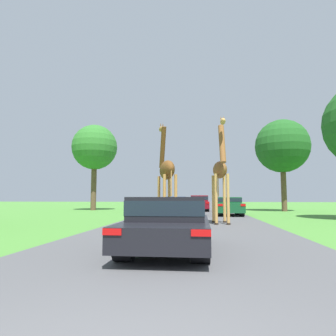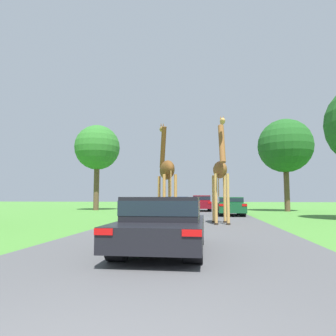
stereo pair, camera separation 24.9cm
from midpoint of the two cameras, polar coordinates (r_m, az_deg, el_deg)
road at (r=31.73m, az=5.09°, el=-7.92°), size 7.78×120.00×0.00m
giraffe_near_road at (r=15.51m, az=-0.76°, el=-0.52°), size 1.36×2.98×5.54m
giraffe_companion at (r=15.29m, az=9.47°, el=-0.55°), size 0.85×2.58×5.18m
car_lead_maroon at (r=7.53m, az=-0.90°, el=-10.24°), size 1.96×4.18×1.33m
car_queue_right at (r=25.08m, az=1.13°, el=-6.91°), size 1.89×4.00×1.36m
car_queue_left at (r=28.99m, az=5.77°, el=-6.60°), size 1.78×3.93×1.48m
car_far_ahead at (r=22.40m, az=11.22°, el=-7.04°), size 1.82×3.98×1.32m
tree_left_edge at (r=30.48m, az=20.71°, el=3.87°), size 5.05×5.05×8.69m
tree_centre_back at (r=31.84m, az=-14.02°, el=3.75°), size 4.60×4.60×8.74m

